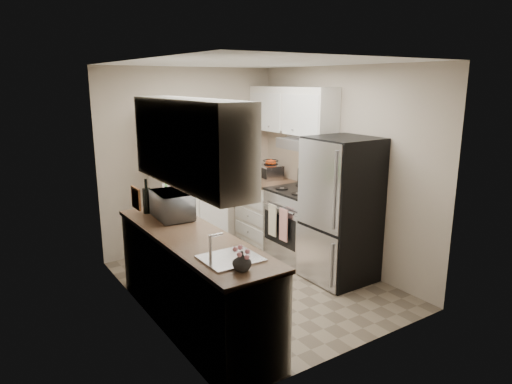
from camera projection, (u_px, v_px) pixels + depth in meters
ground at (255, 284)px, 5.34m from camera, size 3.20×3.20×0.00m
room_shell at (254, 146)px, 4.94m from camera, size 2.64×3.24×2.52m
pantry_cabinet at (188, 182)px, 6.06m from camera, size 0.90×0.55×2.00m
base_cabinet_left at (193, 282)px, 4.36m from camera, size 0.60×2.30×0.88m
countertop_left at (191, 237)px, 4.25m from camera, size 0.63×2.33×0.04m
base_cabinet_right at (266, 211)px, 6.73m from camera, size 0.60×0.80×0.88m
countertop_right at (266, 181)px, 6.63m from camera, size 0.63×0.83×0.04m
electric_range at (300, 223)px, 6.07m from camera, size 0.71×0.78×1.13m
refrigerator at (341, 210)px, 5.31m from camera, size 0.70×0.72×1.70m
microwave at (173, 205)px, 4.73m from camera, size 0.38×0.53×0.28m
wine_bottle at (147, 198)px, 4.90m from camera, size 0.09×0.09×0.34m
flower_vase at (242, 261)px, 3.43m from camera, size 0.18×0.18×0.15m
cutting_board at (168, 196)px, 5.09m from camera, size 0.10×0.22×0.29m
toaster_oven at (270, 172)px, 6.66m from camera, size 0.33×0.39×0.21m
fruit_basket at (271, 161)px, 6.65m from camera, size 0.26×0.26×0.09m
kitchen_mat at (234, 268)px, 5.77m from camera, size 0.68×0.89×0.01m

